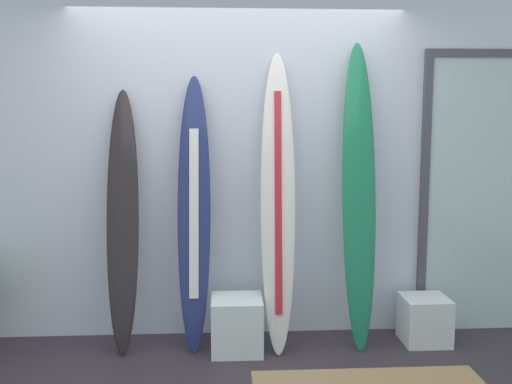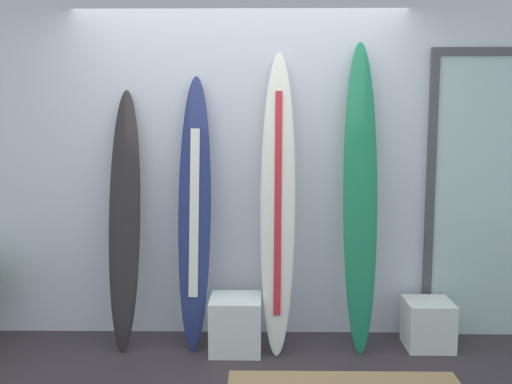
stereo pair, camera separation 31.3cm
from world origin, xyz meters
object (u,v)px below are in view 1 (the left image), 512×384
surfboard_charcoal (123,223)px  glass_door (493,189)px  surfboard_ivory (278,203)px  display_block_left (425,320)px  surfboard_navy (194,216)px  display_block_center (237,325)px  surfboard_emerald (359,197)px

surfboard_charcoal → glass_door: (2.85, 0.23, 0.20)m
surfboard_ivory → display_block_left: bearing=-1.1°
display_block_left → surfboard_ivory: bearing=178.9°
surfboard_navy → surfboard_ivory: 0.62m
surfboard_navy → display_block_left: bearing=-1.8°
display_block_left → display_block_center: bearing=-176.6°
surfboard_ivory → display_block_left: size_ratio=6.19×
surfboard_emerald → display_block_center: bearing=-173.0°
surfboard_charcoal → surfboard_navy: 0.52m
display_block_center → glass_door: 2.27m
surfboard_emerald → surfboard_charcoal: bearing=179.5°
surfboard_navy → surfboard_ivory: bearing=-2.9°
surfboard_charcoal → surfboard_navy: (0.52, 0.01, 0.05)m
surfboard_navy → surfboard_emerald: surfboard_emerald is taller
display_block_center → surfboard_charcoal: bearing=171.3°
surfboard_emerald → display_block_center: (-0.91, -0.11, -0.91)m
surfboard_emerald → glass_door: size_ratio=1.02×
surfboard_navy → glass_door: glass_door is taller
surfboard_navy → surfboard_ivory: size_ratio=0.92×
surfboard_emerald → glass_door: 1.15m
display_block_left → glass_door: (0.61, 0.27, 0.96)m
surfboard_emerald → display_block_left: bearing=-3.0°
surfboard_navy → surfboard_emerald: 1.22m
surfboard_ivory → glass_door: (1.72, 0.25, 0.07)m
display_block_left → glass_door: bearing=23.9°
surfboard_charcoal → surfboard_ivory: (1.13, -0.02, 0.13)m
surfboard_navy → display_block_left: size_ratio=5.71×
surfboard_ivory → glass_door: 1.74m
display_block_left → display_block_center: (-1.42, -0.08, 0.02)m
surfboard_navy → display_block_center: bearing=-24.2°
glass_door → surfboard_navy: bearing=-174.7°
surfboard_navy → glass_door: (2.34, 0.22, 0.15)m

